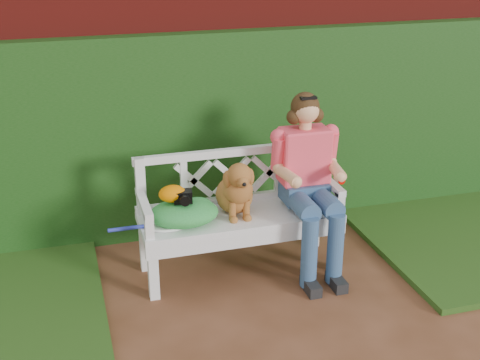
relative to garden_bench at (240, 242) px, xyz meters
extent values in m
plane|color=#542D18|center=(0.04, -0.90, -0.24)|extent=(60.00, 60.00, 0.00)
cube|color=maroon|center=(0.04, 1.00, 0.86)|extent=(10.00, 0.30, 2.20)
cube|color=#224C19|center=(0.04, 0.78, 0.61)|extent=(10.00, 0.18, 1.70)
cube|color=black|center=(-0.44, -0.05, 0.45)|extent=(0.14, 0.12, 0.09)
ellipsoid|color=orange|center=(-0.51, -0.02, 0.47)|extent=(0.21, 0.16, 0.12)
camera|label=1|loc=(-1.22, -4.16, 2.29)|focal=48.00mm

